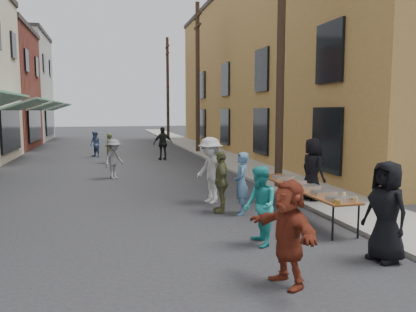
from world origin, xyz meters
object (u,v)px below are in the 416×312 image
serving_table (302,188)px  guest_front_c (260,206)px  utility_pole_near (281,51)px  catering_tray_sausage (340,199)px  utility_pole_mid (198,79)px  utility_pole_far (168,89)px  guest_front_a (386,211)px  server (313,169)px

serving_table → guest_front_c: bearing=-135.5°
utility_pole_near → catering_tray_sausage: utility_pole_near is taller
utility_pole_near → utility_pole_mid: size_ratio=1.00×
utility_pole_near → guest_front_c: bearing=-117.6°
utility_pole_far → guest_front_a: utility_pole_far is taller
guest_front_a → server: server is taller
utility_pole_near → utility_pole_far: bearing=90.0°
guest_front_a → server: (0.95, 4.28, 0.09)m
utility_pole_far → serving_table: (-0.89, -27.38, -3.79)m
server → guest_front_c: bearing=129.1°
utility_pole_mid → guest_front_a: 18.82m
serving_table → guest_front_a: size_ratio=2.29×
utility_pole_far → guest_front_a: bearing=-91.7°
guest_front_a → guest_front_c: guest_front_a is taller
guest_front_c → server: (2.75, 2.99, 0.19)m
utility_pole_near → utility_pole_far: size_ratio=1.00×
serving_table → guest_front_a: bearing=-90.2°
utility_pole_mid → catering_tray_sausage: utility_pole_mid is taller
utility_pole_mid → server: utility_pole_mid is taller
utility_pole_mid → guest_front_c: 17.77m
utility_pole_near → catering_tray_sausage: size_ratio=18.00×
guest_front_a → catering_tray_sausage: bearing=168.4°
server → utility_pole_mid: bearing=-8.1°
serving_table → catering_tray_sausage: bearing=-90.0°
serving_table → utility_pole_far: bearing=88.1°
utility_pole_near → utility_pole_mid: same height
serving_table → guest_front_a: (-0.01, -3.07, 0.16)m
utility_pole_near → utility_pole_far: same height
utility_pole_far → server: utility_pole_far is taller
guest_front_c → serving_table: bearing=138.6°
utility_pole_near → server: bearing=-88.7°
catering_tray_sausage → guest_front_c: 1.82m
catering_tray_sausage → guest_front_c: (-1.81, -0.13, -0.02)m
guest_front_a → server: bearing=156.4°
utility_pole_far → catering_tray_sausage: bearing=-91.8°
utility_pole_far → guest_front_c: bearing=-95.3°
guest_front_a → guest_front_c: 2.22m
utility_pole_mid → guest_front_c: (-2.70, -17.16, -3.73)m
catering_tray_sausage → guest_front_a: (-0.01, -1.42, 0.08)m
utility_pole_mid → utility_pole_far: size_ratio=1.00×
utility_pole_near → guest_front_c: 6.92m
utility_pole_near → guest_front_a: 7.45m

